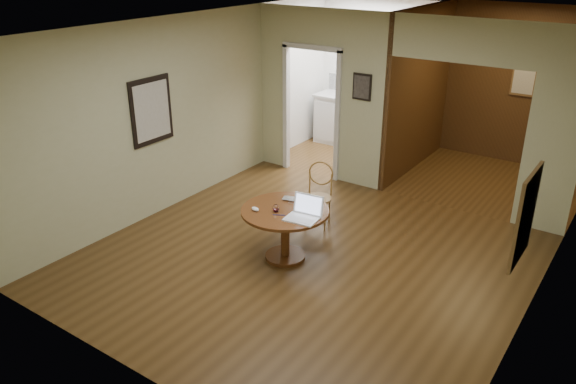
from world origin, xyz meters
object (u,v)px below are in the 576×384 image
Objects in this scene: chair at (319,191)px; open_laptop at (304,213)px; dining_table at (285,222)px; closed_laptop at (294,201)px.

chair is 1.21m from open_laptop.
dining_table is 3.52× the size of closed_laptop.
open_laptop reaches higher than closed_laptop.
dining_table is 1.19× the size of chair.
open_laptop is (0.31, -0.05, 0.24)m from dining_table.
open_laptop is at bearing -10.04° from dining_table.
chair is at bearing 80.25° from closed_laptop.
closed_laptop is (-0.35, 0.29, -0.05)m from open_laptop.
closed_laptop is at bearing 133.43° from open_laptop.
open_laptop is 1.31× the size of closed_laptop.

